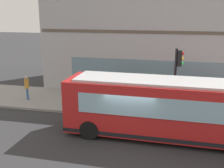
# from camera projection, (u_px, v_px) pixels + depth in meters

# --- Properties ---
(ground) EXTENTS (120.00, 120.00, 0.00)m
(ground) POSITION_uv_depth(u_px,v_px,m) (130.00, 138.00, 14.20)
(ground) COLOR #2D2D30
(sidewalk_curb) EXTENTS (4.84, 40.00, 0.15)m
(sidewalk_curb) POSITION_uv_depth(u_px,v_px,m) (142.00, 105.00, 18.90)
(sidewalk_curb) COLOR gray
(sidewalk_curb) RESTS_ON ground
(building_corner) EXTENTS (7.23, 16.96, 8.80)m
(building_corner) POSITION_uv_depth(u_px,v_px,m) (152.00, 34.00, 23.42)
(building_corner) COLOR #A8A8AD
(building_corner) RESTS_ON ground
(city_bus_nearside) EXTENTS (2.74, 10.08, 3.07)m
(city_bus_nearside) POSITION_uv_depth(u_px,v_px,m) (163.00, 109.00, 14.01)
(city_bus_nearside) COLOR red
(city_bus_nearside) RESTS_ON ground
(traffic_light_near_corner) EXTENTS (0.32, 0.49, 4.16)m
(traffic_light_near_corner) POSITION_uv_depth(u_px,v_px,m) (178.00, 71.00, 15.74)
(traffic_light_near_corner) COLOR black
(traffic_light_near_corner) RESTS_ON sidewalk_curb
(pedestrian_walking_along_curb) EXTENTS (0.32, 0.32, 1.81)m
(pedestrian_walking_along_curb) POSITION_uv_depth(u_px,v_px,m) (147.00, 96.00, 17.27)
(pedestrian_walking_along_curb) COLOR gold
(pedestrian_walking_along_curb) RESTS_ON sidewalk_curb
(pedestrian_near_hydrant) EXTENTS (0.32, 0.32, 1.72)m
(pedestrian_near_hydrant) POSITION_uv_depth(u_px,v_px,m) (27.00, 86.00, 19.65)
(pedestrian_near_hydrant) COLOR #3359A5
(pedestrian_near_hydrant) RESTS_ON sidewalk_curb
(newspaper_vending_box) EXTENTS (0.44, 0.42, 0.90)m
(newspaper_vending_box) POSITION_uv_depth(u_px,v_px,m) (217.00, 111.00, 16.37)
(newspaper_vending_box) COLOR #BF3F19
(newspaper_vending_box) RESTS_ON sidewalk_curb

